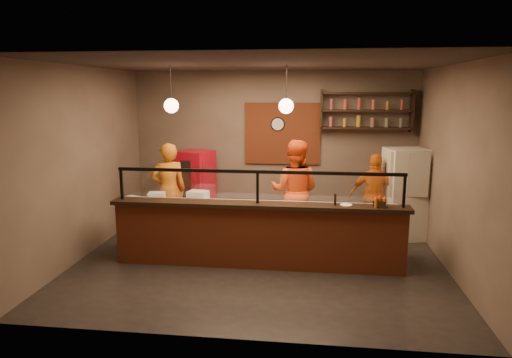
# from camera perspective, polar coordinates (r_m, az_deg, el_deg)

# --- Properties ---
(floor) EXTENTS (6.00, 6.00, 0.00)m
(floor) POSITION_cam_1_polar(r_m,az_deg,el_deg) (7.77, 0.46, -10.10)
(floor) COLOR black
(floor) RESTS_ON ground
(ceiling) EXTENTS (6.00, 6.00, 0.00)m
(ceiling) POSITION_cam_1_polar(r_m,az_deg,el_deg) (7.26, 0.50, 14.18)
(ceiling) COLOR #362D29
(ceiling) RESTS_ON wall_back
(wall_back) EXTENTS (6.00, 0.00, 6.00)m
(wall_back) POSITION_cam_1_polar(r_m,az_deg,el_deg) (9.81, 2.15, 3.97)
(wall_back) COLOR #6F5E51
(wall_back) RESTS_ON floor
(wall_left) EXTENTS (0.00, 5.00, 5.00)m
(wall_left) POSITION_cam_1_polar(r_m,az_deg,el_deg) (8.24, -20.73, 1.93)
(wall_left) COLOR #6F5E51
(wall_left) RESTS_ON floor
(wall_right) EXTENTS (0.00, 5.00, 5.00)m
(wall_right) POSITION_cam_1_polar(r_m,az_deg,el_deg) (7.62, 23.52, 1.05)
(wall_right) COLOR #6F5E51
(wall_right) RESTS_ON floor
(wall_front) EXTENTS (6.00, 0.00, 6.00)m
(wall_front) POSITION_cam_1_polar(r_m,az_deg,el_deg) (4.92, -2.84, -3.05)
(wall_front) COLOR #6F5E51
(wall_front) RESTS_ON floor
(brick_patch) EXTENTS (1.60, 0.04, 1.30)m
(brick_patch) POSITION_cam_1_polar(r_m,az_deg,el_deg) (9.73, 3.33, 5.68)
(brick_patch) COLOR #984121
(brick_patch) RESTS_ON wall_back
(service_counter) EXTENTS (4.60, 0.25, 1.00)m
(service_counter) POSITION_cam_1_polar(r_m,az_deg,el_deg) (7.32, 0.20, -7.28)
(service_counter) COLOR #984121
(service_counter) RESTS_ON floor
(counter_ledge) EXTENTS (4.70, 0.37, 0.06)m
(counter_ledge) POSITION_cam_1_polar(r_m,az_deg,el_deg) (7.17, 0.20, -3.26)
(counter_ledge) COLOR black
(counter_ledge) RESTS_ON service_counter
(worktop_cabinet) EXTENTS (4.60, 0.75, 0.85)m
(worktop_cabinet) POSITION_cam_1_polar(r_m,az_deg,el_deg) (7.82, 0.64, -6.67)
(worktop_cabinet) COLOR gray
(worktop_cabinet) RESTS_ON floor
(worktop) EXTENTS (4.60, 0.75, 0.05)m
(worktop) POSITION_cam_1_polar(r_m,az_deg,el_deg) (7.69, 0.64, -3.47)
(worktop) COLOR silver
(worktop) RESTS_ON worktop_cabinet
(sneeze_guard) EXTENTS (4.50, 0.05, 0.52)m
(sneeze_guard) POSITION_cam_1_polar(r_m,az_deg,el_deg) (7.10, 0.20, -0.59)
(sneeze_guard) COLOR white
(sneeze_guard) RESTS_ON counter_ledge
(wall_shelving) EXTENTS (1.84, 0.28, 0.85)m
(wall_shelving) POSITION_cam_1_polar(r_m,az_deg,el_deg) (9.59, 13.59, 8.31)
(wall_shelving) COLOR black
(wall_shelving) RESTS_ON wall_back
(wall_clock) EXTENTS (0.30, 0.04, 0.30)m
(wall_clock) POSITION_cam_1_polar(r_m,az_deg,el_deg) (9.72, 2.74, 6.86)
(wall_clock) COLOR black
(wall_clock) RESTS_ON wall_back
(pendant_left) EXTENTS (0.24, 0.24, 0.77)m
(pendant_left) POSITION_cam_1_polar(r_m,az_deg,el_deg) (7.76, -10.54, 9.01)
(pendant_left) COLOR black
(pendant_left) RESTS_ON ceiling
(pendant_right) EXTENTS (0.24, 0.24, 0.77)m
(pendant_right) POSITION_cam_1_polar(r_m,az_deg,el_deg) (7.42, 3.78, 9.09)
(pendant_right) COLOR black
(pendant_right) RESTS_ON ceiling
(cook_left) EXTENTS (0.79, 0.68, 1.83)m
(cook_left) POSITION_cam_1_polar(r_m,az_deg,el_deg) (8.93, -10.85, -1.37)
(cook_left) COLOR orange
(cook_left) RESTS_ON floor
(cook_mid) EXTENTS (1.04, 0.87, 1.92)m
(cook_mid) POSITION_cam_1_polar(r_m,az_deg,el_deg) (8.52, 4.85, -1.51)
(cook_mid) COLOR #EB4E16
(cook_mid) RESTS_ON floor
(cook_right) EXTENTS (1.03, 0.61, 1.64)m
(cook_right) POSITION_cam_1_polar(r_m,az_deg,el_deg) (9.01, 14.67, -2.06)
(cook_right) COLOR #CB5D13
(cook_right) RESTS_ON floor
(fridge) EXTENTS (0.85, 0.81, 1.73)m
(fridge) POSITION_cam_1_polar(r_m,az_deg,el_deg) (9.13, 18.07, -1.77)
(fridge) COLOR beige
(fridge) RESTS_ON floor
(red_cooler) EXTENTS (0.84, 0.81, 1.55)m
(red_cooler) POSITION_cam_1_polar(r_m,az_deg,el_deg) (9.88, -7.52, -0.93)
(red_cooler) COLOR #AC0B1C
(red_cooler) RESTS_ON floor
(pizza_dough) EXTENTS (0.56, 0.56, 0.01)m
(pizza_dough) POSITION_cam_1_polar(r_m,az_deg,el_deg) (7.73, 5.50, -3.22)
(pizza_dough) COLOR beige
(pizza_dough) RESTS_ON worktop
(prep_tub_a) EXTENTS (0.31, 0.27, 0.14)m
(prep_tub_a) POSITION_cam_1_polar(r_m,az_deg,el_deg) (8.20, -12.31, -2.14)
(prep_tub_a) COLOR silver
(prep_tub_a) RESTS_ON worktop
(prep_tub_b) EXTENTS (0.37, 0.32, 0.17)m
(prep_tub_b) POSITION_cam_1_polar(r_m,az_deg,el_deg) (8.07, -7.26, -2.09)
(prep_tub_b) COLOR silver
(prep_tub_b) RESTS_ON worktop
(prep_tub_c) EXTENTS (0.35, 0.33, 0.14)m
(prep_tub_c) POSITION_cam_1_polar(r_m,az_deg,el_deg) (7.94, -15.22, -2.69)
(prep_tub_c) COLOR silver
(prep_tub_c) RESTS_ON worktop
(rolling_pin) EXTENTS (0.38, 0.19, 0.06)m
(rolling_pin) POSITION_cam_1_polar(r_m,az_deg,el_deg) (7.90, -9.20, -2.80)
(rolling_pin) COLOR gold
(rolling_pin) RESTS_ON worktop
(condiment_caddy) EXTENTS (0.22, 0.18, 0.10)m
(condiment_caddy) POSITION_cam_1_polar(r_m,az_deg,el_deg) (7.16, 15.21, -3.00)
(condiment_caddy) COLOR black
(condiment_caddy) RESTS_ON counter_ledge
(pepper_mill) EXTENTS (0.05, 0.05, 0.18)m
(pepper_mill) POSITION_cam_1_polar(r_m,az_deg,el_deg) (7.12, 9.87, -2.53)
(pepper_mill) COLOR black
(pepper_mill) RESTS_ON counter_ledge
(small_plate) EXTENTS (0.20, 0.20, 0.01)m
(small_plate) POSITION_cam_1_polar(r_m,az_deg,el_deg) (7.16, 11.21, -3.19)
(small_plate) COLOR white
(small_plate) RESTS_ON counter_ledge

